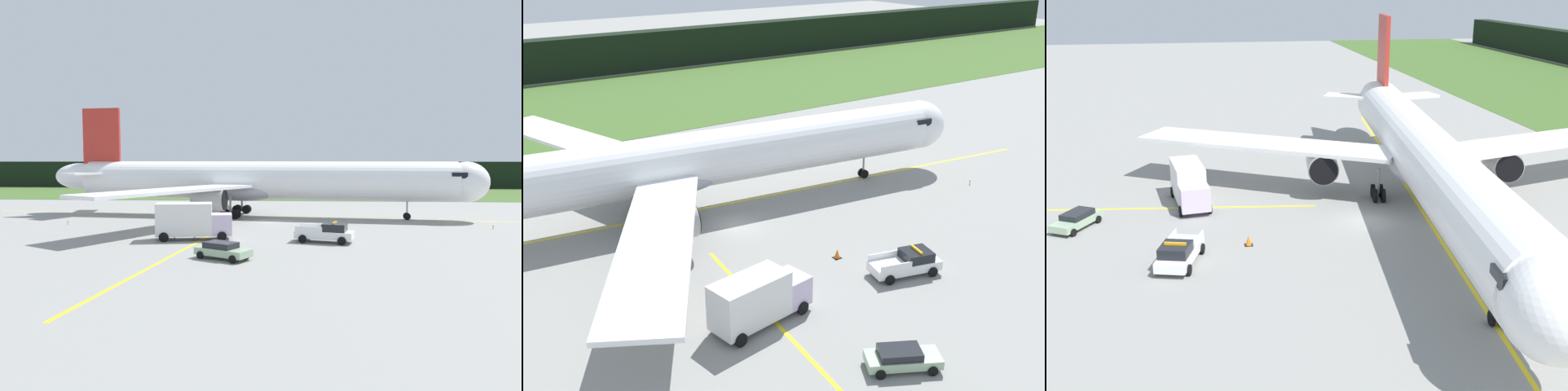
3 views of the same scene
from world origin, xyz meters
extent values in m
plane|color=gray|center=(0.00, 0.00, 0.00)|extent=(320.00, 320.00, 0.00)
cube|color=yellow|center=(-1.25, 5.34, 0.00)|extent=(78.63, 9.77, 0.01)
cube|color=yellow|center=(-6.45, -20.51, 0.00)|extent=(4.46, 34.55, 0.01)
cylinder|color=white|center=(-1.25, 5.34, 4.85)|extent=(49.73, 10.94, 5.05)
ellipsoid|color=white|center=(24.31, 2.26, 4.85)|extent=(6.12, 5.68, 5.05)
ellipsoid|color=white|center=(-27.32, 8.49, 5.23)|extent=(8.48, 4.73, 3.79)
ellipsoid|color=#A1A3B3|center=(-3.71, 5.64, 3.46)|extent=(11.37, 6.56, 2.78)
cube|color=black|center=(23.11, 2.41, 5.74)|extent=(2.36, 4.98, 0.70)
cube|color=white|center=(-7.15, 19.31, 4.22)|extent=(11.31, 24.71, 0.35)
cylinder|color=#A4A4A4|center=(-5.11, 14.02, 2.85)|extent=(4.11, 3.14, 2.70)
cylinder|color=black|center=(-3.17, 13.79, 2.85)|extent=(0.42, 2.48, 2.48)
cube|color=white|center=(-10.30, -6.82, 4.22)|extent=(16.23, 23.57, 0.35)
cylinder|color=#A4A4A4|center=(-7.06, -2.17, 2.85)|extent=(4.11, 3.14, 2.70)
cylinder|color=black|center=(-5.12, -2.40, 2.85)|extent=(0.42, 2.48, 2.48)
cube|color=#B22A21|center=(-24.17, 8.11, 10.36)|extent=(5.55, 1.10, 8.99)
cube|color=white|center=(-24.26, 11.49, 5.74)|extent=(3.95, 6.72, 0.28)
cube|color=white|center=(-25.06, 4.84, 5.74)|extent=(5.17, 6.89, 0.28)
cylinder|color=gray|center=(17.41, 3.10, 1.61)|extent=(0.20, 0.20, 2.33)
cylinder|color=black|center=(17.44, 3.35, 0.45)|extent=(0.92, 0.33, 0.90)
cylinder|color=black|center=(17.38, 2.84, 0.45)|extent=(0.92, 0.33, 0.90)
cylinder|color=gray|center=(-4.31, 9.02, 1.76)|extent=(0.28, 0.28, 2.33)
cylinder|color=black|center=(-3.66, 8.59, 0.60)|extent=(1.23, 0.44, 1.20)
cylinder|color=black|center=(-3.57, 9.29, 0.60)|extent=(1.23, 0.44, 1.20)
cylinder|color=black|center=(-5.05, 8.76, 0.60)|extent=(1.23, 0.44, 1.20)
cylinder|color=black|center=(-4.96, 9.45, 0.60)|extent=(1.23, 0.44, 1.20)
cylinder|color=gray|center=(-5.10, 2.50, 1.76)|extent=(0.28, 0.28, 2.33)
cylinder|color=black|center=(-4.36, 2.76, 0.60)|extent=(1.23, 0.44, 1.20)
cylinder|color=black|center=(-4.44, 2.07, 0.60)|extent=(1.23, 0.44, 1.20)
cylinder|color=black|center=(-5.75, 2.93, 0.60)|extent=(1.23, 0.44, 1.20)
cylinder|color=black|center=(-5.83, 2.24, 0.60)|extent=(1.23, 0.44, 1.20)
cube|color=white|center=(5.86, -14.56, 0.73)|extent=(5.64, 3.39, 0.70)
cube|color=black|center=(6.78, -14.80, 1.43)|extent=(2.54, 2.41, 0.70)
cube|color=white|center=(4.90, -13.27, 1.31)|extent=(2.47, 0.75, 0.45)
cube|color=white|center=(4.38, -15.20, 1.31)|extent=(2.47, 0.75, 0.45)
cube|color=orange|center=(6.78, -14.80, 1.86)|extent=(0.57, 1.47, 0.16)
cylinder|color=black|center=(7.87, -13.99, 0.38)|extent=(0.80, 0.43, 0.76)
cylinder|color=black|center=(7.32, -16.05, 0.38)|extent=(0.80, 0.43, 0.76)
cylinder|color=black|center=(4.41, -13.06, 0.38)|extent=(0.80, 0.43, 0.76)
cylinder|color=black|center=(3.86, -15.13, 0.38)|extent=(0.80, 0.43, 0.76)
cube|color=silver|center=(-3.83, -13.47, 1.45)|extent=(2.24, 2.66, 2.00)
cube|color=silver|center=(-7.34, -14.00, 1.98)|extent=(5.52, 3.16, 3.06)
cylinder|color=#99999E|center=(-6.31, -13.85, 0.36)|extent=(0.78, 0.21, 1.04)
cylinder|color=#99999E|center=(-8.37, -14.16, 0.36)|extent=(0.78, 0.21, 1.04)
cylinder|color=black|center=(-4.01, -12.28, 0.45)|extent=(0.93, 0.39, 0.90)
cylinder|color=black|center=(-3.64, -14.65, 0.45)|extent=(0.93, 0.39, 0.90)
cylinder|color=black|center=(-9.33, -13.09, 0.45)|extent=(0.93, 0.39, 0.90)
cylinder|color=black|center=(-8.97, -15.46, 0.45)|extent=(0.93, 0.39, 0.90)
cube|color=#98B491|center=(-2.35, -22.70, 0.57)|extent=(4.69, 3.67, 0.55)
cube|color=black|center=(-2.54, -22.59, 1.08)|extent=(2.90, 2.55, 0.45)
cylinder|color=black|center=(-0.57, -22.64, 0.30)|extent=(0.61, 0.45, 0.60)
cylinder|color=black|center=(-1.45, -24.23, 0.30)|extent=(0.61, 0.45, 0.60)
cylinder|color=black|center=(-3.25, -21.16, 0.30)|extent=(0.61, 0.45, 0.60)
cylinder|color=black|center=(-4.13, -22.75, 0.30)|extent=(0.61, 0.45, 0.60)
cube|color=black|center=(3.41, -9.68, 0.01)|extent=(0.60, 0.60, 0.03)
cone|color=orange|center=(3.41, -9.68, 0.39)|extent=(0.46, 0.46, 0.72)
cylinder|color=yellow|center=(-23.25, -4.78, 0.17)|extent=(0.10, 0.10, 0.34)
sphere|color=blue|center=(-23.25, -4.78, 0.39)|extent=(0.12, 0.12, 0.12)
camera|label=1|loc=(3.02, -59.05, 7.61)|focal=33.31mm
camera|label=2|loc=(-26.02, -44.43, 23.33)|focal=44.51mm
camera|label=3|loc=(47.70, -12.89, 18.56)|focal=44.84mm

